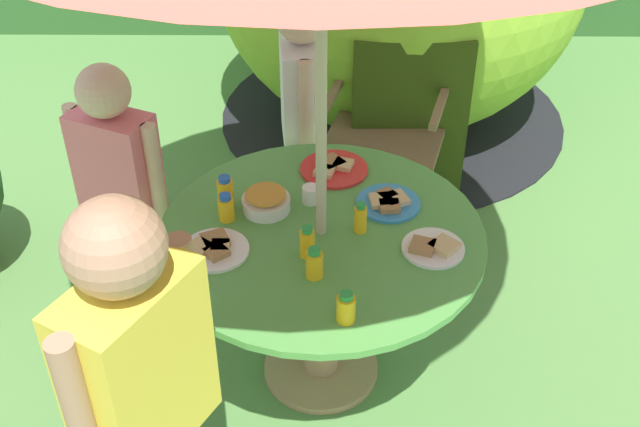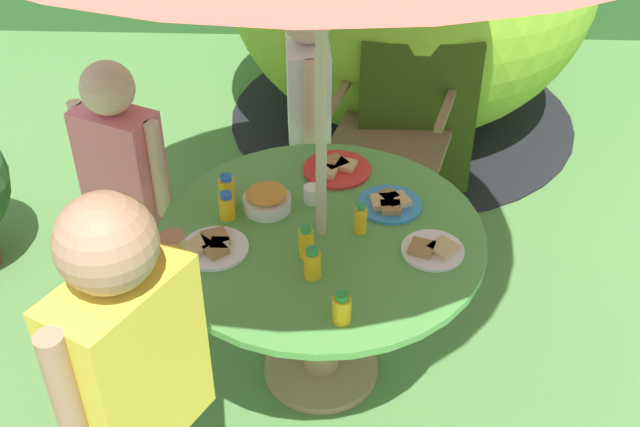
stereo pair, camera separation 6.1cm
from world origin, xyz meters
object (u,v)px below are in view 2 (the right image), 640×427
at_px(wooden_chair, 397,111).
at_px(plate_front_edge, 390,203).
at_px(child_in_white_shirt, 308,93).
at_px(juice_bottle_center_front, 312,264).
at_px(snack_bowl, 267,199).
at_px(juice_bottle_far_left, 227,191).
at_px(garden_table, 321,269).
at_px(juice_bottle_mid_left, 306,242).
at_px(juice_bottle_far_right, 342,308).
at_px(juice_bottle_center_back, 227,206).
at_px(cup_near, 312,194).
at_px(plate_mid_right, 214,246).
at_px(child_in_pink_shirt, 121,164).
at_px(child_in_yellow_shirt, 131,362).
at_px(plate_near_right, 433,250).
at_px(plate_near_left, 336,168).
at_px(juice_bottle_back_edge, 361,219).

bearing_deg(wooden_chair, plate_front_edge, -78.95).
distance_m(child_in_white_shirt, juice_bottle_center_front, 1.07).
distance_m(snack_bowl, juice_bottle_far_left, 0.15).
distance_m(garden_table, child_in_white_shirt, 0.88).
bearing_deg(juice_bottle_mid_left, wooden_chair, 74.08).
bearing_deg(juice_bottle_far_right, juice_bottle_center_back, 129.54).
distance_m(child_in_white_shirt, juice_bottle_mid_left, 0.97).
relative_size(child_in_white_shirt, plate_front_edge, 5.26).
relative_size(plate_front_edge, cup_near, 3.59).
bearing_deg(plate_front_edge, plate_mid_right, -156.09).
xyz_separation_m(child_in_pink_shirt, snack_bowl, (0.57, -0.21, 0.00)).
distance_m(snack_bowl, plate_mid_right, 0.28).
height_order(child_in_yellow_shirt, cup_near, child_in_yellow_shirt).
xyz_separation_m(plate_mid_right, plate_front_edge, (0.59, 0.26, -0.00)).
distance_m(child_in_pink_shirt, child_in_yellow_shirt, 1.17).
height_order(plate_near_right, juice_bottle_far_left, juice_bottle_far_left).
distance_m(wooden_chair, juice_bottle_far_left, 1.21).
bearing_deg(juice_bottle_mid_left, juice_bottle_center_back, 145.71).
xyz_separation_m(plate_mid_right, juice_bottle_far_right, (0.43, -0.32, 0.04)).
height_order(plate_near_left, plate_front_edge, same).
height_order(child_in_pink_shirt, juice_bottle_far_left, child_in_pink_shirt).
xyz_separation_m(garden_table, juice_bottle_center_back, (-0.33, 0.07, 0.22)).
height_order(child_in_pink_shirt, juice_bottle_center_back, child_in_pink_shirt).
relative_size(plate_near_right, juice_bottle_mid_left, 1.79).
bearing_deg(juice_bottle_center_front, plate_front_edge, 55.89).
bearing_deg(child_in_pink_shirt, child_in_white_shirt, 60.50).
bearing_deg(child_in_pink_shirt, juice_bottle_center_back, -7.68).
bearing_deg(snack_bowl, plate_near_right, -21.26).
bearing_deg(juice_bottle_center_front, plate_near_right, 18.46).
distance_m(plate_near_right, juice_bottle_far_right, 0.44).
height_order(wooden_chair, juice_bottle_center_front, wooden_chair).
distance_m(plate_mid_right, juice_bottle_center_front, 0.36).
relative_size(plate_near_right, juice_bottle_back_edge, 1.81).
distance_m(wooden_chair, plate_mid_right, 1.43).
height_order(wooden_chair, snack_bowl, wooden_chair).
height_order(wooden_chair, juice_bottle_far_left, wooden_chair).
relative_size(garden_table, plate_mid_right, 5.00).
distance_m(garden_table, juice_bottle_far_right, 0.48).
bearing_deg(juice_bottle_far_left, juice_bottle_center_front, -49.61).
relative_size(child_in_pink_shirt, plate_front_edge, 5.02).
bearing_deg(child_in_yellow_shirt, juice_bottle_far_left, 23.09).
xyz_separation_m(garden_table, snack_bowl, (-0.20, 0.13, 0.21)).
bearing_deg(juice_bottle_far_left, snack_bowl, -8.92).
relative_size(juice_bottle_far_left, juice_bottle_mid_left, 1.05).
height_order(plate_front_edge, juice_bottle_far_left, juice_bottle_far_left).
xyz_separation_m(juice_bottle_far_left, cup_near, (0.30, 0.02, -0.03)).
bearing_deg(wooden_chair, plate_near_left, -94.01).
relative_size(child_in_white_shirt, juice_bottle_center_front, 10.89).
distance_m(child_in_yellow_shirt, cup_near, 1.05).
height_order(wooden_chair, juice_bottle_back_edge, wooden_chair).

